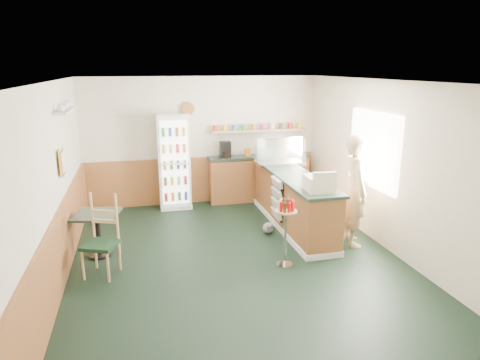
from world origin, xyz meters
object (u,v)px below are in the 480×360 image
object	(u,v)px
drinks_fridge	(174,162)
cafe_table	(98,226)
cafe_chair	(100,233)
display_case	(280,151)
cash_register	(319,183)
shopkeeper	(355,190)
condiment_stand	(286,221)

from	to	relation	value
drinks_fridge	cafe_table	xyz separation A→B (m)	(-1.40, -2.17, -0.49)
drinks_fridge	cafe_chair	distance (m)	3.08
display_case	cash_register	bearing A→B (deg)	-90.00
shopkeeper	cafe_chair	xyz separation A→B (m)	(-4.02, -0.09, -0.32)
condiment_stand	cafe_chair	distance (m)	2.68
cafe_chair	cafe_table	bearing A→B (deg)	120.56
shopkeeper	drinks_fridge	bearing A→B (deg)	57.80
display_case	condiment_stand	size ratio (longest dim) A/B	0.92
cash_register	condiment_stand	world-z (taller)	cash_register
cafe_table	shopkeeper	bearing A→B (deg)	-7.01
display_case	cash_register	world-z (taller)	display_case
cafe_chair	cash_register	bearing A→B (deg)	22.12
shopkeeper	cafe_table	xyz separation A→B (m)	(-4.10, 0.50, -0.44)
shopkeeper	cash_register	bearing A→B (deg)	112.05
drinks_fridge	cafe_chair	size ratio (longest dim) A/B	1.68
drinks_fridge	cafe_chair	world-z (taller)	drinks_fridge
cash_register	condiment_stand	distance (m)	0.88
cash_register	drinks_fridge	bearing A→B (deg)	130.66
shopkeeper	cafe_table	bearing A→B (deg)	95.43
condiment_stand	cafe_table	bearing A→B (deg)	159.80
display_case	shopkeeper	world-z (taller)	shopkeeper
display_case	cafe_table	size ratio (longest dim) A/B	1.22
condiment_stand	cafe_table	xyz separation A→B (m)	(-2.73, 1.00, -0.20)
shopkeeper	condiment_stand	size ratio (longest dim) A/B	1.84
cash_register	cafe_table	world-z (taller)	cash_register
shopkeeper	condiment_stand	xyz separation A→B (m)	(-1.37, -0.50, -0.23)
display_case	cafe_chair	size ratio (longest dim) A/B	0.80
shopkeeper	cafe_chair	distance (m)	4.03
display_case	cafe_chair	distance (m)	3.87
drinks_fridge	cafe_chair	bearing A→B (deg)	-115.49
condiment_stand	cafe_chair	size ratio (longest dim) A/B	0.86
drinks_fridge	condiment_stand	distance (m)	3.45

